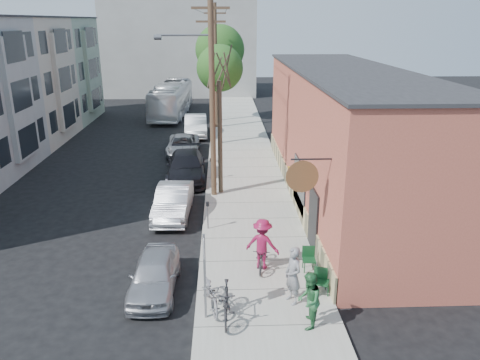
{
  "coord_description": "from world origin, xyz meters",
  "views": [
    {
      "loc": [
        2.93,
        -17.78,
        8.8
      ],
      "look_at": [
        3.75,
        3.55,
        1.5
      ],
      "focal_mm": 35.0,
      "sensor_mm": 36.0,
      "label": 1
    }
  ],
  "objects_px": {
    "parked_bike_b": "(211,293)",
    "car_1": "(173,202)",
    "car_2": "(186,167)",
    "car_3": "(183,145)",
    "patio_chair_a": "(309,260)",
    "car_0": "(154,274)",
    "tree_leafy_far": "(220,50)",
    "tree_leafy_mid": "(220,68)",
    "patron_grey": "(293,276)",
    "parked_bike_a": "(226,303)",
    "parking_meter_far": "(211,165)",
    "parking_meter_near": "(208,211)",
    "patron_green": "(309,301)",
    "bus": "(172,99)",
    "sign_post": "(205,269)",
    "utility_pole_near": "(211,94)",
    "cyclist": "(262,244)",
    "patio_chair_b": "(322,282)",
    "tree_bare": "(220,139)",
    "car_4": "(196,126)"
  },
  "relations": [
    {
      "from": "sign_post",
      "to": "utility_pole_near",
      "type": "distance_m",
      "value": 11.32
    },
    {
      "from": "patio_chair_b",
      "to": "bus",
      "type": "relative_size",
      "value": 0.08
    },
    {
      "from": "parked_bike_b",
      "to": "car_1",
      "type": "distance_m",
      "value": 8.0
    },
    {
      "from": "parking_meter_near",
      "to": "tree_leafy_mid",
      "type": "height_order",
      "value": "tree_leafy_mid"
    },
    {
      "from": "patron_grey",
      "to": "car_4",
      "type": "bearing_deg",
      "value": 166.34
    },
    {
      "from": "patio_chair_a",
      "to": "parked_bike_b",
      "type": "xyz_separation_m",
      "value": [
        -3.51,
        -2.16,
        0.08
      ]
    },
    {
      "from": "car_1",
      "to": "car_2",
      "type": "xyz_separation_m",
      "value": [
        0.22,
        5.38,
        0.05
      ]
    },
    {
      "from": "car_2",
      "to": "patio_chair_a",
      "type": "bearing_deg",
      "value": -67.5
    },
    {
      "from": "patio_chair_b",
      "to": "bus",
      "type": "distance_m",
      "value": 33.06
    },
    {
      "from": "sign_post",
      "to": "patio_chair_b",
      "type": "height_order",
      "value": "sign_post"
    },
    {
      "from": "car_3",
      "to": "patron_grey",
      "type": "bearing_deg",
      "value": -76.03
    },
    {
      "from": "patron_grey",
      "to": "car_3",
      "type": "distance_m",
      "value": 19.12
    },
    {
      "from": "parked_bike_a",
      "to": "parking_meter_far",
      "type": "bearing_deg",
      "value": 95.64
    },
    {
      "from": "parked_bike_a",
      "to": "car_1",
      "type": "height_order",
      "value": "car_1"
    },
    {
      "from": "car_1",
      "to": "parked_bike_b",
      "type": "bearing_deg",
      "value": -74.12
    },
    {
      "from": "sign_post",
      "to": "tree_leafy_far",
      "type": "xyz_separation_m",
      "value": [
        0.45,
        30.12,
        4.54
      ]
    },
    {
      "from": "utility_pole_near",
      "to": "car_3",
      "type": "relative_size",
      "value": 2.15
    },
    {
      "from": "utility_pole_near",
      "to": "patio_chair_b",
      "type": "distance_m",
      "value": 11.36
    },
    {
      "from": "tree_leafy_far",
      "to": "car_2",
      "type": "height_order",
      "value": "tree_leafy_far"
    },
    {
      "from": "car_2",
      "to": "car_3",
      "type": "relative_size",
      "value": 1.16
    },
    {
      "from": "sign_post",
      "to": "bus",
      "type": "xyz_separation_m",
      "value": [
        -4.3,
        33.2,
        -0.25
      ]
    },
    {
      "from": "patron_green",
      "to": "car_4",
      "type": "distance_m",
      "value": 25.69
    },
    {
      "from": "sign_post",
      "to": "patio_chair_a",
      "type": "bearing_deg",
      "value": 36.37
    },
    {
      "from": "utility_pole_near",
      "to": "tree_leafy_mid",
      "type": "xyz_separation_m",
      "value": [
        0.41,
        10.96,
        0.16
      ]
    },
    {
      "from": "patron_green",
      "to": "bus",
      "type": "bearing_deg",
      "value": -152.41
    },
    {
      "from": "parked_bike_a",
      "to": "car_0",
      "type": "bearing_deg",
      "value": 144.26
    },
    {
      "from": "car_2",
      "to": "car_4",
      "type": "bearing_deg",
      "value": 87.1
    },
    {
      "from": "tree_leafy_far",
      "to": "parked_bike_a",
      "type": "bearing_deg",
      "value": -89.66
    },
    {
      "from": "car_2",
      "to": "car_1",
      "type": "bearing_deg",
      "value": -95.28
    },
    {
      "from": "patio_chair_a",
      "to": "patron_green",
      "type": "xyz_separation_m",
      "value": [
        -0.62,
        -3.27,
        0.44
      ]
    },
    {
      "from": "car_1",
      "to": "car_2",
      "type": "bearing_deg",
      "value": 89.53
    },
    {
      "from": "sign_post",
      "to": "utility_pole_near",
      "type": "bearing_deg",
      "value": 89.79
    },
    {
      "from": "patio_chair_a",
      "to": "parked_bike_a",
      "type": "distance_m",
      "value": 4.15
    },
    {
      "from": "tree_bare",
      "to": "tree_leafy_far",
      "type": "bearing_deg",
      "value": 90.0
    },
    {
      "from": "tree_leafy_mid",
      "to": "patio_chair_a",
      "type": "distance_m",
      "value": 19.9
    },
    {
      "from": "sign_post",
      "to": "parking_meter_far",
      "type": "distance_m",
      "value": 13.25
    },
    {
      "from": "car_0",
      "to": "car_3",
      "type": "distance_m",
      "value": 17.4
    },
    {
      "from": "parked_bike_b",
      "to": "car_3",
      "type": "bearing_deg",
      "value": 84.29
    },
    {
      "from": "patio_chair_a",
      "to": "patron_grey",
      "type": "height_order",
      "value": "patron_grey"
    },
    {
      "from": "patron_grey",
      "to": "car_1",
      "type": "relative_size",
      "value": 0.44
    },
    {
      "from": "sign_post",
      "to": "bus",
      "type": "relative_size",
      "value": 0.25
    },
    {
      "from": "patio_chair_a",
      "to": "car_0",
      "type": "distance_m",
      "value": 5.53
    },
    {
      "from": "parked_bike_b",
      "to": "sign_post",
      "type": "bearing_deg",
      "value": -118.85
    },
    {
      "from": "utility_pole_near",
      "to": "tree_bare",
      "type": "height_order",
      "value": "utility_pole_near"
    },
    {
      "from": "parking_meter_near",
      "to": "tree_leafy_far",
      "type": "height_order",
      "value": "tree_leafy_far"
    },
    {
      "from": "patron_green",
      "to": "car_3",
      "type": "xyz_separation_m",
      "value": [
        -5.19,
        19.76,
        -0.39
      ]
    },
    {
      "from": "patron_green",
      "to": "bus",
      "type": "distance_m",
      "value": 34.57
    },
    {
      "from": "parking_meter_near",
      "to": "patron_green",
      "type": "distance_m",
      "value": 7.72
    },
    {
      "from": "patio_chair_a",
      "to": "car_2",
      "type": "relative_size",
      "value": 0.16
    },
    {
      "from": "sign_post",
      "to": "cyclist",
      "type": "height_order",
      "value": "sign_post"
    }
  ]
}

